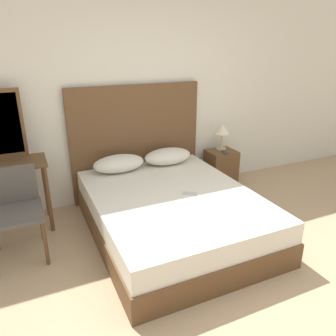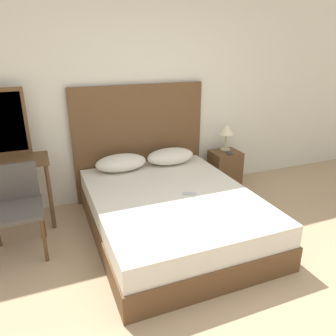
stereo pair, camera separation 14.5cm
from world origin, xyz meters
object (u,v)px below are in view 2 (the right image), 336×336
at_px(bed, 172,213).
at_px(nightstand, 225,169).
at_px(chair, 15,203).
at_px(phone_on_nightstand, 229,153).
at_px(vanity_desk, 12,175).
at_px(phone_on_bed, 190,194).
at_px(table_lamp, 227,131).

height_order(bed, nightstand, nightstand).
height_order(nightstand, chair, chair).
xyz_separation_m(phone_on_nightstand, chair, (-2.74, -0.50, -0.01)).
distance_m(vanity_desk, chair, 0.51).
distance_m(bed, nightstand, 1.48).
bearing_deg(phone_on_bed, bed, 148.52).
xyz_separation_m(bed, vanity_desk, (-1.57, 0.79, 0.39)).
relative_size(phone_on_bed, nightstand, 0.31).
relative_size(phone_on_bed, vanity_desk, 0.20).
xyz_separation_m(table_lamp, chair, (-2.77, -0.66, -0.30)).
xyz_separation_m(phone_on_bed, table_lamp, (1.07, 1.04, 0.33)).
height_order(phone_on_bed, vanity_desk, vanity_desk).
distance_m(bed, phone_on_nightstand, 1.46).
bearing_deg(table_lamp, chair, -166.67).
relative_size(nightstand, chair, 0.61).
bearing_deg(phone_on_bed, phone_on_nightstand, 40.50).
xyz_separation_m(vanity_desk, chair, (0.03, -0.50, -0.11)).
bearing_deg(chair, vanity_desk, 93.45).
relative_size(phone_on_bed, chair, 0.19).
distance_m(nightstand, table_lamp, 0.56).
bearing_deg(phone_on_bed, chair, 167.22).
height_order(table_lamp, chair, table_lamp).
distance_m(bed, table_lamp, 1.66).
bearing_deg(nightstand, vanity_desk, -178.24).
bearing_deg(phone_on_nightstand, chair, -169.69).
bearing_deg(bed, vanity_desk, 153.36).
height_order(phone_on_bed, phone_on_nightstand, phone_on_nightstand).
height_order(phone_on_nightstand, chair, chair).
bearing_deg(nightstand, phone_on_nightstand, -88.49).
distance_m(bed, vanity_desk, 1.80).
distance_m(phone_on_bed, vanity_desk, 1.95).
distance_m(bed, chair, 1.59).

